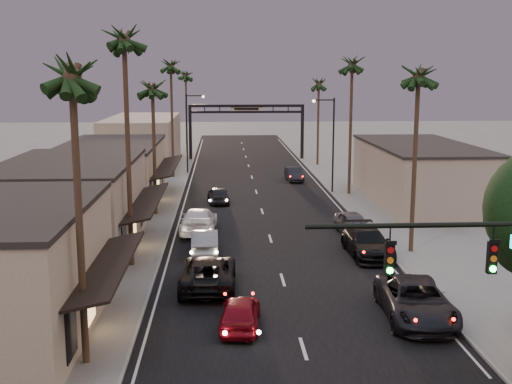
{
  "coord_description": "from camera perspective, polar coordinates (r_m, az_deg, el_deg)",
  "views": [
    {
      "loc": [
        -3.26,
        -14.59,
        11.08
      ],
      "look_at": [
        -0.76,
        32.27,
        2.5
      ],
      "focal_mm": 45.0,
      "sensor_mm": 36.0,
      "label": 1
    }
  ],
  "objects": [
    {
      "name": "storefront_far",
      "position": [
        58.06,
        -12.68,
        1.61
      ],
      "size": [
        8.0,
        16.0,
        5.0
      ],
      "primitive_type": "cube",
      "color": "tan",
      "rests_on": "ground"
    },
    {
      "name": "curbside_grey",
      "position": [
        45.72,
        8.62,
        -2.78
      ],
      "size": [
        2.38,
        4.74,
        1.55
      ],
      "primitive_type": "imported",
      "rotation": [
        0.0,
        0.0,
        0.12
      ],
      "color": "#515055",
      "rests_on": "ground"
    },
    {
      "name": "oncoming_silver",
      "position": [
        40.57,
        -4.57,
        -4.4
      ],
      "size": [
        1.73,
        4.7,
        1.54
      ],
      "primitive_type": "imported",
      "rotation": [
        0.0,
        0.0,
        3.16
      ],
      "color": "gray",
      "rests_on": "ground"
    },
    {
      "name": "curbside_black",
      "position": [
        40.44,
        9.86,
        -4.44
      ],
      "size": [
        2.59,
        5.98,
        1.71
      ],
      "primitive_type": "imported",
      "rotation": [
        0.0,
        0.0,
        0.03
      ],
      "color": "black",
      "rests_on": "ground"
    },
    {
      "name": "streetlight_right",
      "position": [
        60.72,
        6.63,
        4.86
      ],
      "size": [
        2.13,
        0.3,
        9.0
      ],
      "color": "black",
      "rests_on": "ground"
    },
    {
      "name": "sidewalk_left",
      "position": [
        67.78,
        -8.3,
        0.9
      ],
      "size": [
        5.0,
        92.0,
        0.12
      ],
      "primitive_type": "cube",
      "color": "slate",
      "rests_on": "ground"
    },
    {
      "name": "curbside_far",
      "position": [
        68.13,
        3.41,
        1.59
      ],
      "size": [
        1.74,
        4.37,
        1.41
      ],
      "primitive_type": "imported",
      "rotation": [
        0.0,
        0.0,
        0.06
      ],
      "color": "black",
      "rests_on": "ground"
    },
    {
      "name": "oncoming_pickup",
      "position": [
        34.07,
        -4.26,
        -7.13
      ],
      "size": [
        2.98,
        6.21,
        1.71
      ],
      "primitive_type": "imported",
      "rotation": [
        0.0,
        0.0,
        3.12
      ],
      "color": "black",
      "rests_on": "ground"
    },
    {
      "name": "sidewalk_right",
      "position": [
        68.69,
        7.69,
        1.04
      ],
      "size": [
        5.0,
        92.0,
        0.12
      ],
      "primitive_type": "cube",
      "color": "slate",
      "rests_on": "ground"
    },
    {
      "name": "streetlight_left",
      "position": [
        72.91,
        -5.95,
        5.78
      ],
      "size": [
        2.13,
        0.3,
        9.0
      ],
      "color": "black",
      "rests_on": "ground"
    },
    {
      "name": "palm_ra",
      "position": [
        40.37,
        14.28,
        10.57
      ],
      "size": [
        3.2,
        3.2,
        13.2
      ],
      "color": "#38281C",
      "rests_on": "ground"
    },
    {
      "name": "palm_lb",
      "position": [
        37.05,
        -11.67,
        13.73
      ],
      "size": [
        3.2,
        3.2,
        15.2
      ],
      "color": "#38281C",
      "rests_on": "ground"
    },
    {
      "name": "curbside_near",
      "position": [
        30.72,
        14.01,
        -9.35
      ],
      "size": [
        3.25,
        6.48,
        1.76
      ],
      "primitive_type": "imported",
      "rotation": [
        0.0,
        0.0,
        -0.05
      ],
      "color": "black",
      "rests_on": "ground"
    },
    {
      "name": "arch",
      "position": [
        84.83,
        -0.85,
        6.61
      ],
      "size": [
        15.2,
        0.4,
        7.27
      ],
      "color": "black",
      "rests_on": "ground"
    },
    {
      "name": "oncoming_white",
      "position": [
        45.9,
        -5.12,
        -2.53
      ],
      "size": [
        2.67,
        6.07,
        1.74
      ],
      "primitive_type": "imported",
      "rotation": [
        0.0,
        0.0,
        3.1
      ],
      "color": "silver",
      "rests_on": "ground"
    },
    {
      "name": "palm_rb",
      "position": [
        59.79,
        8.56,
        11.53
      ],
      "size": [
        3.2,
        3.2,
        14.2
      ],
      "color": "#38281C",
      "rests_on": "ground"
    },
    {
      "name": "road",
      "position": [
        60.69,
        0.07,
        -0.15
      ],
      "size": [
        14.0,
        120.0,
        0.02
      ],
      "primitive_type": "cube",
      "color": "black",
      "rests_on": "ground"
    },
    {
      "name": "palm_far",
      "position": [
        92.73,
        -6.28,
        10.52
      ],
      "size": [
        3.2,
        3.2,
        13.2
      ],
      "color": "#38281C",
      "rests_on": "ground"
    },
    {
      "name": "palm_ld",
      "position": [
        69.8,
        -7.59,
        11.37
      ],
      "size": [
        3.2,
        3.2,
        14.2
      ],
      "color": "#38281C",
      "rests_on": "ground"
    },
    {
      "name": "palm_rc",
      "position": [
        79.48,
        5.61,
        9.87
      ],
      "size": [
        3.2,
        3.2,
        12.2
      ],
      "color": "#38281C",
      "rests_on": "ground"
    },
    {
      "name": "palm_la",
      "position": [
        24.19,
        -16.1,
        10.83
      ],
      "size": [
        3.2,
        3.2,
        13.2
      ],
      "color": "#38281C",
      "rests_on": "ground"
    },
    {
      "name": "building_right",
      "position": [
        57.89,
        14.33,
        1.51
      ],
      "size": [
        8.0,
        18.0,
        5.0
      ],
      "primitive_type": "cube",
      "color": "tan",
      "rests_on": "ground"
    },
    {
      "name": "oncoming_dgrey",
      "position": [
        56.3,
        -3.36,
        -0.25
      ],
      "size": [
        2.15,
        4.42,
        1.45
      ],
      "primitive_type": "imported",
      "rotation": [
        0.0,
        0.0,
        3.25
      ],
      "color": "black",
      "rests_on": "ground"
    },
    {
      "name": "oncoming_red",
      "position": [
        28.92,
        -1.4,
        -10.63
      ],
      "size": [
        2.11,
        4.38,
        1.44
      ],
      "primitive_type": "imported",
      "rotation": [
        0.0,
        0.0,
        3.04
      ],
      "color": "maroon",
      "rests_on": "ground"
    },
    {
      "name": "storefront_dist",
      "position": [
        80.59,
        -10.01,
        4.45
      ],
      "size": [
        8.0,
        20.0,
        6.0
      ],
      "primitive_type": "cube",
      "color": "tan",
      "rests_on": "ground"
    },
    {
      "name": "palm_lc",
      "position": [
        50.87,
        -9.21,
        9.54
      ],
      "size": [
        3.2,
        3.2,
        12.2
      ],
      "color": "#38281C",
      "rests_on": "ground"
    },
    {
      "name": "storefront_mid",
      "position": [
        42.56,
        -16.23,
        -1.34
      ],
      "size": [
        8.0,
        14.0,
        5.5
      ],
      "primitive_type": "cube",
      "color": "tan",
      "rests_on": "ground"
    },
    {
      "name": "ground",
      "position": [
        55.8,
        0.36,
        -1.09
      ],
      "size": [
        200.0,
        200.0,
        0.0
      ],
      "primitive_type": "plane",
      "color": "slate",
      "rests_on": "ground"
    }
  ]
}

